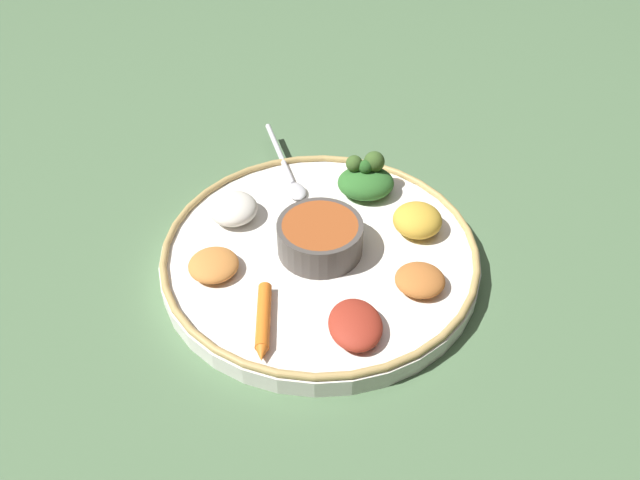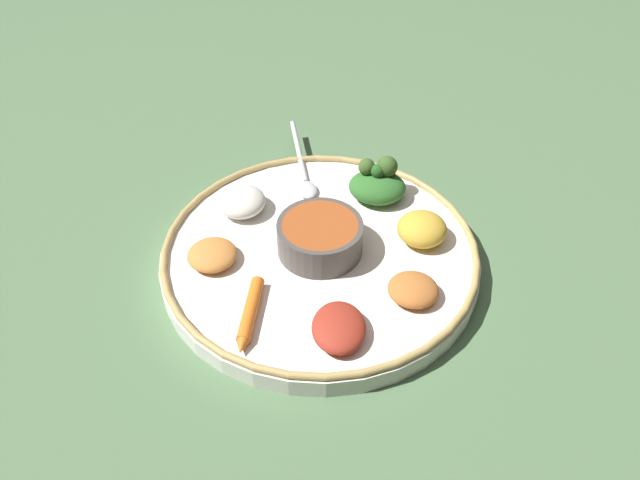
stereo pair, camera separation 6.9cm
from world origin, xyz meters
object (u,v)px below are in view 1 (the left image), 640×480
Objects in this scene: center_bowl at (320,236)px; spoon at (288,172)px; greens_pile at (366,179)px; carrot_near_spoon at (263,321)px.

spoon is (0.15, 0.02, -0.02)m from center_bowl.
greens_pile is 0.24m from carrot_near_spoon.
carrot_near_spoon is at bearing 167.06° from spoon.
greens_pile is at bearing -37.31° from carrot_near_spoon.
spoon is 1.82× the size of carrot_near_spoon.
center_bowl is 0.12m from greens_pile.
carrot_near_spoon is at bearing 142.69° from greens_pile.
greens_pile is at bearing -119.88° from spoon.
center_bowl is at bearing -173.22° from spoon.
spoon is at bearing 6.78° from center_bowl.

